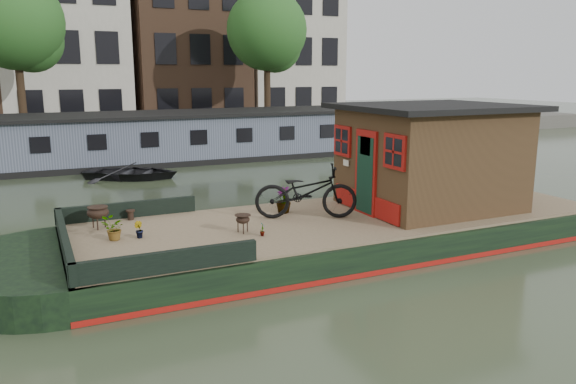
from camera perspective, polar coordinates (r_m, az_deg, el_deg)
name	(u,v)px	position (r m, az deg, el deg)	size (l,w,h in m)	color
ground	(348,244)	(12.79, 6.12, -5.25)	(120.00, 120.00, 0.00)	#2C3522
houseboat_hull	(295,239)	(12.10, 0.70, -4.83)	(14.01, 4.02, 0.60)	black
houseboat_deck	(349,217)	(12.62, 6.18, -2.54)	(11.80, 3.80, 0.05)	#877153
bow_bulwark	(114,235)	(10.93, -17.30, -4.21)	(3.00, 4.00, 0.35)	black
cabin	(430,156)	(13.61, 14.24, 3.61)	(4.00, 3.50, 2.42)	black
bicycle	(306,192)	(12.24, 1.84, 0.02)	(0.78, 2.23, 1.17)	black
potted_plant_b	(139,230)	(11.22, -14.93, -3.71)	(0.18, 0.15, 0.33)	brown
potted_plant_c	(113,229)	(11.18, -17.36, -3.58)	(0.41, 0.36, 0.46)	brown
potted_plant_d	(283,200)	(12.75, -0.47, -0.81)	(0.34, 0.34, 0.60)	brown
potted_plant_e	(262,229)	(10.98, -2.62, -3.74)	(0.16, 0.11, 0.30)	brown
brazier_front	(243,224)	(11.23, -4.61, -3.22)	(0.34, 0.34, 0.37)	black
brazier_rear	(98,217)	(12.11, -18.72, -2.47)	(0.43, 0.43, 0.46)	black
bollard_port	(131,215)	(12.66, -15.70, -2.25)	(0.19, 0.19, 0.22)	black
bollard_stbd	(160,263)	(9.43, -12.85, -7.04)	(0.17, 0.17, 0.19)	black
dinghy	(131,169)	(21.28, -15.64, 2.27)	(2.43, 3.40, 0.70)	black
far_houseboat	(186,138)	(25.41, -10.28, 5.43)	(20.40, 4.40, 2.11)	slate
quay	(156,135)	(31.77, -13.24, 5.63)	(60.00, 6.00, 0.90)	#47443F
townhouse_row	(130,7)	(38.73, -15.77, 17.63)	(27.25, 8.00, 16.50)	brown
tree_left	(18,26)	(29.60, -25.71, 14.93)	(4.40, 4.40, 7.40)	#332316
tree_right	(269,34)	(32.12, -1.97, 15.73)	(4.40, 4.40, 7.40)	#332316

